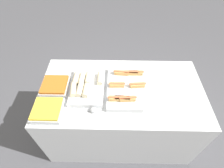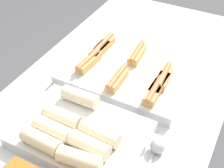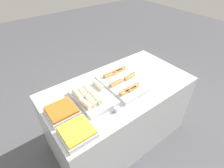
{
  "view_description": "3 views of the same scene",
  "coord_description": "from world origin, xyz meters",
  "px_view_note": "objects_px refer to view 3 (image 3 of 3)",
  "views": [
    {
      "loc": [
        -0.08,
        -1.11,
        2.21
      ],
      "look_at": [
        -0.1,
        0.0,
        0.94
      ],
      "focal_mm": 28.0,
      "sensor_mm": 36.0,
      "label": 1
    },
    {
      "loc": [
        -0.93,
        -0.43,
        1.76
      ],
      "look_at": [
        -0.1,
        0.0,
        0.94
      ],
      "focal_mm": 50.0,
      "sensor_mm": 36.0,
      "label": 2
    },
    {
      "loc": [
        -0.96,
        -1.12,
        2.05
      ],
      "look_at": [
        -0.1,
        0.0,
        0.94
      ],
      "focal_mm": 28.0,
      "sensor_mm": 36.0,
      "label": 3
    }
  ],
  "objects_px": {
    "tray_side_front": "(77,132)",
    "tray_side_back": "(62,111)",
    "serving_spoon_near": "(114,110)",
    "tray_wraps": "(92,97)",
    "tray_hotdogs": "(121,83)"
  },
  "relations": [
    {
      "from": "tray_wraps",
      "to": "tray_side_back",
      "type": "relative_size",
      "value": 1.77
    },
    {
      "from": "tray_side_front",
      "to": "serving_spoon_near",
      "type": "relative_size",
      "value": 1.09
    },
    {
      "from": "tray_wraps",
      "to": "tray_side_back",
      "type": "height_order",
      "value": "tray_wraps"
    },
    {
      "from": "tray_side_front",
      "to": "serving_spoon_near",
      "type": "height_order",
      "value": "tray_side_front"
    },
    {
      "from": "tray_wraps",
      "to": "serving_spoon_near",
      "type": "relative_size",
      "value": 1.94
    },
    {
      "from": "tray_side_back",
      "to": "tray_side_front",
      "type": "bearing_deg",
      "value": -90.0
    },
    {
      "from": "tray_hotdogs",
      "to": "tray_wraps",
      "type": "distance_m",
      "value": 0.37
    },
    {
      "from": "tray_side_front",
      "to": "tray_side_back",
      "type": "height_order",
      "value": "same"
    },
    {
      "from": "tray_wraps",
      "to": "serving_spoon_near",
      "type": "xyz_separation_m",
      "value": [
        0.08,
        -0.27,
        -0.02
      ]
    },
    {
      "from": "tray_hotdogs",
      "to": "tray_side_front",
      "type": "xyz_separation_m",
      "value": [
        -0.69,
        -0.28,
        0.0
      ]
    },
    {
      "from": "tray_hotdogs",
      "to": "tray_side_front",
      "type": "relative_size",
      "value": 2.09
    },
    {
      "from": "tray_hotdogs",
      "to": "tray_side_front",
      "type": "bearing_deg",
      "value": -157.74
    },
    {
      "from": "tray_side_front",
      "to": "tray_side_back",
      "type": "distance_m",
      "value": 0.28
    },
    {
      "from": "tray_side_back",
      "to": "tray_hotdogs",
      "type": "bearing_deg",
      "value": -0.25
    },
    {
      "from": "tray_wraps",
      "to": "serving_spoon_near",
      "type": "height_order",
      "value": "tray_wraps"
    }
  ]
}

